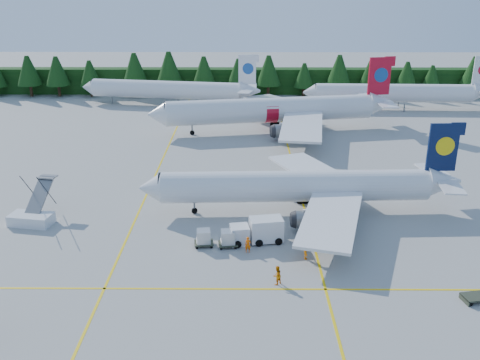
{
  "coord_description": "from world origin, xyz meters",
  "views": [
    {
      "loc": [
        -1.43,
        -47.6,
        26.26
      ],
      "look_at": [
        -1.84,
        12.63,
        3.5
      ],
      "focal_mm": 40.0,
      "sensor_mm": 36.0,
      "label": 1
    }
  ],
  "objects_px": {
    "airstairs": "(33,216)",
    "service_truck": "(257,231)",
    "airliner_red": "(266,111)",
    "airliner_navy": "(290,187)"
  },
  "relations": [
    {
      "from": "airliner_red",
      "to": "service_truck",
      "type": "height_order",
      "value": "airliner_red"
    },
    {
      "from": "airliner_navy",
      "to": "airliner_red",
      "type": "bearing_deg",
      "value": 89.86
    },
    {
      "from": "airliner_red",
      "to": "airstairs",
      "type": "height_order",
      "value": "airliner_red"
    },
    {
      "from": "airliner_navy",
      "to": "airliner_red",
      "type": "relative_size",
      "value": 0.84
    },
    {
      "from": "airstairs",
      "to": "service_truck",
      "type": "relative_size",
      "value": 1.2
    },
    {
      "from": "airstairs",
      "to": "service_truck",
      "type": "xyz_separation_m",
      "value": [
        25.49,
        -4.54,
        0.38
      ]
    },
    {
      "from": "airliner_navy",
      "to": "airliner_red",
      "type": "xyz_separation_m",
      "value": [
        -1.36,
        36.16,
        0.64
      ]
    },
    {
      "from": "airliner_red",
      "to": "airstairs",
      "type": "relative_size",
      "value": 6.35
    },
    {
      "from": "airliner_navy",
      "to": "airstairs",
      "type": "bearing_deg",
      "value": -175.92
    },
    {
      "from": "airliner_red",
      "to": "airstairs",
      "type": "bearing_deg",
      "value": -135.6
    }
  ]
}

